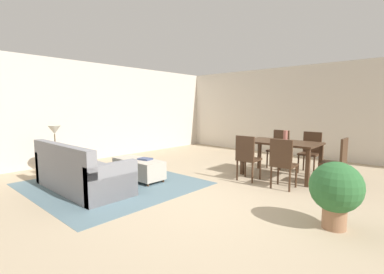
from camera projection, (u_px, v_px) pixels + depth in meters
ground_plane at (203, 201)px, 4.29m from camera, size 10.80×10.80×0.00m
wall_back at (313, 112)px, 7.83m from camera, size 9.00×0.12×2.70m
wall_left at (91, 112)px, 7.50m from camera, size 0.12×11.00×2.70m
area_rug at (113, 183)px, 5.24m from camera, size 3.00×2.80×0.01m
couch at (80, 174)px, 4.84m from camera, size 2.11×0.88×0.86m
ottoman_table at (138, 168)px, 5.54m from camera, size 1.18×0.48×0.42m
side_table at (56, 155)px, 5.81m from camera, size 0.40×0.40×0.57m
table_lamp at (54, 131)px, 5.75m from camera, size 0.26×0.26×0.53m
dining_table at (281, 146)px, 5.72m from camera, size 1.52×0.90×0.76m
dining_chair_near_left at (247, 155)px, 5.39m from camera, size 0.41×0.41×0.92m
dining_chair_near_right at (283, 161)px, 4.85m from camera, size 0.42×0.42×0.92m
dining_chair_far_left at (279, 147)px, 6.58m from camera, size 0.42×0.42×0.92m
dining_chair_far_right at (311, 150)px, 6.12m from camera, size 0.40×0.40×0.92m
dining_chair_head_east at (338, 159)px, 4.99m from camera, size 0.40×0.40×0.92m
vase_centerpiece at (285, 136)px, 5.64m from camera, size 0.09×0.09×0.24m
book_on_ottoman at (145, 159)px, 5.48m from camera, size 0.30×0.25×0.03m
potted_plant at (336, 189)px, 3.27m from camera, size 0.62×0.62×0.83m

